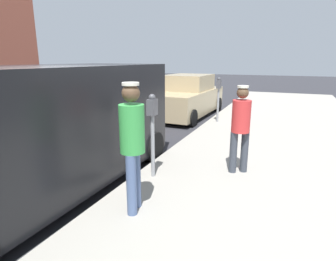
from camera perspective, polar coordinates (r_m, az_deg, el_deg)
ground_plane at (r=5.50m, az=-19.65°, el=-10.81°), size 80.00×80.00×0.00m
sidewalk_slab at (r=4.20m, az=20.60°, el=-17.97°), size 5.00×32.00×0.15m
parking_meter_near at (r=4.97m, az=-3.19°, el=1.80°), size 0.14×0.18×1.52m
parking_meter_far at (r=9.71m, az=10.20°, el=7.71°), size 0.14×0.18×1.52m
pedestrian_in_red at (r=5.36m, az=14.52°, el=1.27°), size 0.34×0.34×1.65m
pedestrian_in_green at (r=3.81m, az=-7.24°, el=-1.83°), size 0.34×0.35×1.81m
parked_van at (r=5.08m, az=-23.68°, el=0.59°), size 2.19×5.23×2.15m
parked_sedan_ahead at (r=11.43m, az=3.81°, el=6.67°), size 2.07×4.46×1.65m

